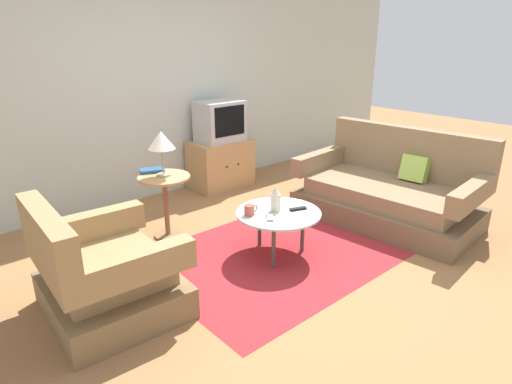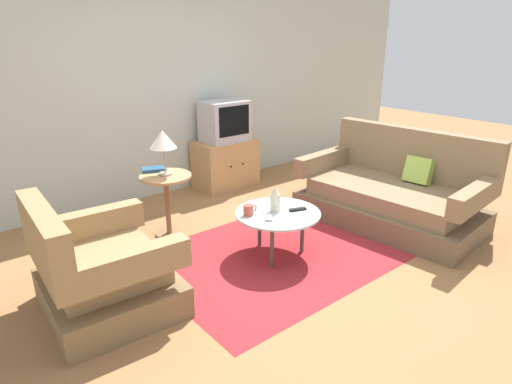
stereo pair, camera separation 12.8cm
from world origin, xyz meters
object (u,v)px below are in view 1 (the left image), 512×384
(armchair, at_px, (103,276))
(table_lamp, at_px, (161,141))
(tv_remote_silver, at_px, (270,217))
(tv_remote_dark, at_px, (298,209))
(book, at_px, (152,170))
(television, at_px, (220,121))
(mug, at_px, (250,210))
(tv_stand, at_px, (221,164))
(vase, at_px, (276,199))
(coffee_table, at_px, (278,216))
(couch, at_px, (389,193))
(side_table, at_px, (165,194))

(armchair, xyz_separation_m, table_lamp, (1.00, 0.83, 0.67))
(tv_remote_silver, bearing_deg, tv_remote_dark, -56.81)
(armchair, relative_size, book, 3.72)
(television, distance_m, table_lamp, 1.58)
(table_lamp, xyz_separation_m, mug, (0.32, -0.89, -0.50))
(tv_stand, distance_m, tv_remote_dark, 2.05)
(television, height_order, vase, television)
(coffee_table, distance_m, tv_remote_silver, 0.16)
(vase, height_order, mug, vase)
(couch, distance_m, book, 2.50)
(tv_stand, bearing_deg, couch, -71.47)
(couch, bearing_deg, television, 13.29)
(side_table, bearing_deg, vase, -60.12)
(armchair, relative_size, table_lamp, 2.33)
(tv_stand, distance_m, tv_remote_silver, 2.13)
(tv_stand, relative_size, mug, 5.69)
(tv_remote_dark, bearing_deg, couch, 14.53)
(tv_remote_dark, bearing_deg, tv_remote_silver, -166.11)
(vase, bearing_deg, couch, -9.29)
(television, distance_m, tv_remote_silver, 2.16)
(coffee_table, xyz_separation_m, tv_remote_silver, (-0.15, -0.05, 0.05))
(side_table, height_order, tv_remote_dark, side_table)
(coffee_table, xyz_separation_m, mug, (-0.24, 0.12, 0.08))
(mug, xyz_separation_m, tv_remote_dark, (0.40, -0.20, -0.04))
(television, bearing_deg, tv_stand, 90.00)
(tv_remote_dark, bearing_deg, tv_stand, 92.92)
(tv_remote_dark, bearing_deg, coffee_table, 173.46)
(table_lamp, bearing_deg, book, 96.96)
(mug, xyz_separation_m, tv_remote_silver, (0.09, -0.16, -0.04))
(mug, distance_m, tv_remote_silver, 0.19)
(tv_remote_silver, bearing_deg, television, 13.73)
(side_table, relative_size, tv_stand, 0.81)
(couch, distance_m, tv_remote_dark, 1.31)
(vase, bearing_deg, tv_remote_dark, -33.87)
(television, relative_size, book, 2.08)
(side_table, xyz_separation_m, tv_remote_silver, (0.41, -1.05, -0.02))
(table_lamp, relative_size, tv_remote_silver, 2.74)
(coffee_table, height_order, tv_stand, tv_stand)
(tv_stand, distance_m, mug, 2.03)
(side_table, xyz_separation_m, table_lamp, (0.01, 0.01, 0.51))
(armchair, distance_m, book, 1.45)
(tv_remote_dark, height_order, tv_remote_silver, same)
(vase, bearing_deg, table_lamp, 119.34)
(armchair, xyz_separation_m, book, (0.97, 1.01, 0.35))
(armchair, bearing_deg, vase, 87.94)
(tv_remote_silver, bearing_deg, vase, -21.48)
(couch, xyz_separation_m, tv_remote_dark, (-1.30, 0.13, 0.13))
(coffee_table, bearing_deg, tv_remote_dark, -26.62)
(side_table, height_order, tv_remote_silver, side_table)
(television, xyz_separation_m, book, (-1.34, -0.67, -0.22))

